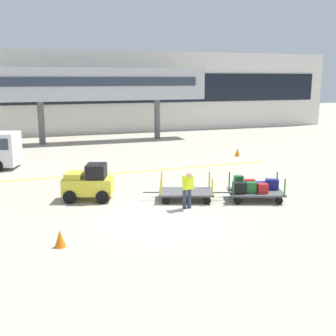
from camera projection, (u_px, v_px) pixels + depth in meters
ground_plane at (158, 215)px, 16.18m from camera, size 120.00×120.00×0.00m
apron_lead_line at (100, 174)px, 22.98m from camera, size 20.58×0.39×0.01m
terminal_building at (73, 92)px, 39.35m from camera, size 54.55×2.51×7.72m
jet_bridge at (79, 85)px, 33.61m from camera, size 19.65×3.00×6.00m
baggage_tug at (89, 183)px, 17.97m from camera, size 2.35×1.80×1.58m
baggage_cart_lead at (186, 192)px, 18.03m from camera, size 3.07×2.09×1.10m
baggage_cart_middle at (254, 188)px, 18.01m from camera, size 3.07×2.09×1.10m
baggage_handler at (188, 188)px, 16.73m from camera, size 0.43×0.45×1.56m
safety_cone_near at (238, 152)px, 28.32m from camera, size 0.36×0.36×0.55m
safety_cone_far at (60, 238)px, 13.02m from camera, size 0.36×0.36×0.55m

